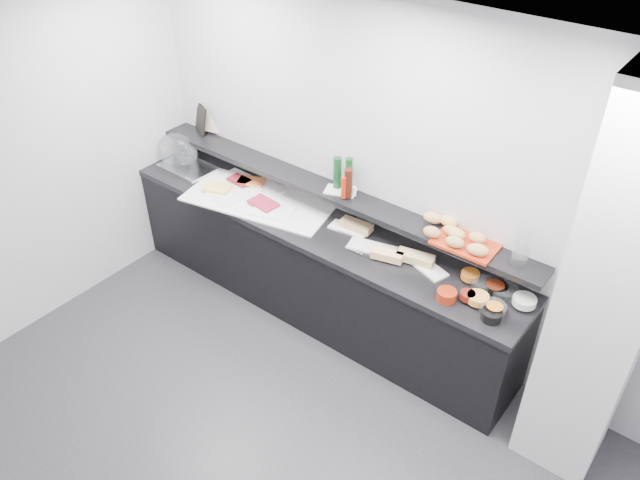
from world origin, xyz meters
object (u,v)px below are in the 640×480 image
Objects in this scene: framed_print at (201,119)px; carafe at (522,247)px; condiment_tray at (341,191)px; sandwich_plate_mid at (372,248)px; cloche_base at (188,168)px; bread_tray at (466,243)px.

carafe is at bearing 23.42° from framed_print.
carafe is (1.48, -0.02, 0.14)m from condiment_tray.
carafe is at bearing -5.88° from sandwich_plate_mid.
cloche_base is 2.68m from bread_tray.
condiment_tray is at bearing 9.62° from cloche_base.
sandwich_plate_mid is 0.83× the size of bread_tray.
framed_print is at bearing 104.78° from cloche_base.
framed_print is at bearing 156.93° from condiment_tray.
framed_print is (-0.07, 0.28, 0.36)m from cloche_base.
carafe is at bearing -0.73° from bread_tray.
sandwich_plate_mid is at bearing 2.58° from cloche_base.
cloche_base is 1.36× the size of sandwich_plate_mid.
cloche_base is at bearing 166.36° from sandwich_plate_mid.
framed_print reaches higher than sandwich_plate_mid.
sandwich_plate_mid is 1.13m from carafe.
sandwich_plate_mid is 1.49× the size of condiment_tray.
framed_print is 0.87× the size of carafe.
framed_print is 0.60× the size of bread_tray.
cloche_base is at bearing -51.88° from framed_print.
bread_tray reaches higher than condiment_tray.
condiment_tray is 1.10m from bread_tray.
sandwich_plate_mid is at bearing -44.09° from condiment_tray.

